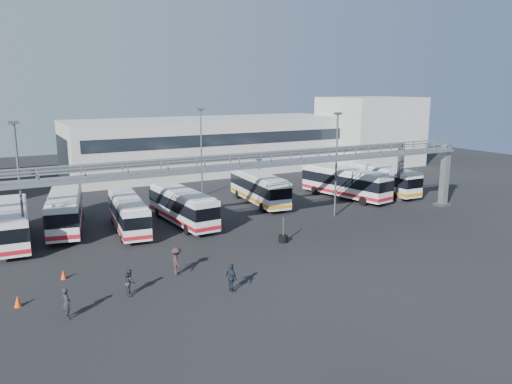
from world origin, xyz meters
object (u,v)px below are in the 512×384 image
bus_1 (12,223)px  bus_6 (259,187)px  bus_4 (182,205)px  pedestrian_c (177,261)px  cone_left (18,301)px  light_pole_mid (336,159)px  bus_9 (382,179)px  pedestrian_b (130,282)px  bus_8 (345,182)px  light_pole_left (20,183)px  cone_right (63,274)px  bus_2 (65,209)px  pedestrian_a (66,303)px  pedestrian_d (231,278)px  bus_3 (128,213)px  tire_stack (283,238)px  light_pole_back (201,148)px

bus_1 → bus_6: 24.71m
bus_4 → pedestrian_c: bearing=-115.8°
pedestrian_c → cone_left: pedestrian_c is taller
light_pole_mid → bus_9: 13.59m
bus_6 → pedestrian_b: 25.89m
bus_8 → pedestrian_c: (-25.17, -13.59, -0.94)m
light_pole_left → cone_right: size_ratio=16.25×
bus_2 → bus_4: size_ratio=1.08×
bus_2 → pedestrian_c: bearing=-61.3°
bus_2 → bus_9: (35.75, -1.59, -0.10)m
pedestrian_b → bus_1: bearing=20.7°
bus_8 → bus_9: bus_8 is taller
pedestrian_a → bus_1: bearing=-3.7°
pedestrian_d → bus_2: bearing=8.1°
bus_3 → pedestrian_d: size_ratio=5.58×
light_pole_left → pedestrian_a: light_pole_left is taller
bus_8 → tire_stack: size_ratio=5.42×
light_pole_left → bus_3: size_ratio=1.00×
light_pole_back → bus_1: (-20.63, -9.78, -3.96)m
tire_stack → bus_1: bearing=152.6°
light_pole_mid → pedestrian_a: 29.43m
bus_4 → pedestrian_a: bus_4 is taller
cone_left → pedestrian_b: bearing=-12.7°
bus_1 → pedestrian_c: bus_1 is taller
pedestrian_d → tire_stack: tire_stack is taller
bus_3 → bus_4: 5.02m
bus_6 → tire_stack: 14.12m
bus_3 → bus_8: bus_8 is taller
bus_9 → bus_4: bearing=-175.5°
light_pole_back → pedestrian_a: light_pole_back is taller
light_pole_left → tire_stack: (18.97, -5.94, -5.36)m
bus_3 → light_pole_mid: bearing=-6.8°
bus_3 → bus_9: 30.98m
bus_4 → pedestrian_a: bearing=-132.7°
bus_2 → bus_8: (30.13, -1.71, -0.00)m
bus_6 → tire_stack: (-4.93, -13.15, -1.49)m
pedestrian_b → light_pole_back: bearing=-31.7°
bus_4 → pedestrian_c: 13.00m
bus_3 → pedestrian_a: bearing=-109.7°
pedestrian_c → cone_right: 7.54m
pedestrian_d → cone_left: size_ratio=2.64×
light_pole_back → bus_9: bearing=-24.7°
light_pole_back → pedestrian_b: bearing=-121.3°
light_pole_left → bus_4: size_ratio=0.94×
light_pole_left → pedestrian_b: bearing=-64.3°
light_pole_left → pedestrian_d: bearing=-50.5°
light_pole_mid → pedestrian_c: light_pole_mid is taller
bus_4 → light_pole_back: bearing=55.4°
bus_8 → cone_right: bearing=-172.5°
pedestrian_c → pedestrian_d: pedestrian_c is taller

